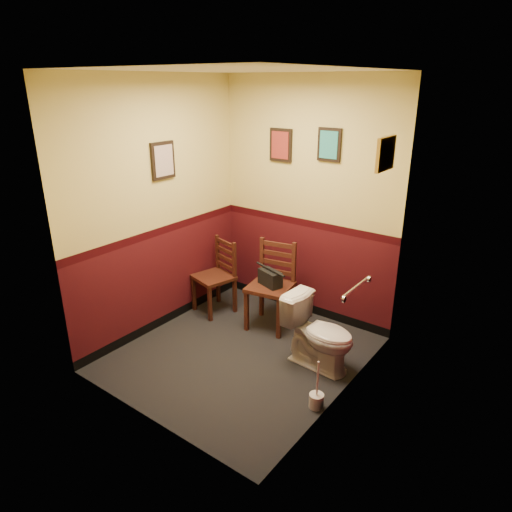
{
  "coord_description": "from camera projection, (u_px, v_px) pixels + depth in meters",
  "views": [
    {
      "loc": [
        2.5,
        -3.12,
        2.62
      ],
      "look_at": [
        0.0,
        0.25,
        1.0
      ],
      "focal_mm": 32.0,
      "sensor_mm": 36.0,
      "label": 1
    }
  ],
  "objects": [
    {
      "name": "wall_back",
      "position": [
        307.0,
        202.0,
        5.08
      ],
      "size": [
        2.2,
        0.0,
        2.7
      ],
      "primitive_type": "cube",
      "rotation": [
        1.57,
        0.0,
        0.0
      ],
      "color": "#410D13",
      "rests_on": "ground"
    },
    {
      "name": "toilet_brush",
      "position": [
        316.0,
        400.0,
        3.89
      ],
      "size": [
        0.13,
        0.13,
        0.45
      ],
      "color": "silver",
      "rests_on": "floor"
    },
    {
      "name": "wall_right",
      "position": [
        349.0,
        254.0,
        3.57
      ],
      "size": [
        0.0,
        2.4,
        2.7
      ],
      "primitive_type": "cube",
      "rotation": [
        1.57,
        0.0,
        -1.57
      ],
      "color": "#410D13",
      "rests_on": "ground"
    },
    {
      "name": "toilet",
      "position": [
        319.0,
        334.0,
        4.37
      ],
      "size": [
        0.73,
        0.44,
        0.7
      ],
      "primitive_type": "imported",
      "rotation": [
        0.0,
        0.0,
        1.51
      ],
      "color": "white",
      "rests_on": "floor"
    },
    {
      "name": "wall_front",
      "position": [
        136.0,
        269.0,
        3.28
      ],
      "size": [
        2.2,
        0.0,
        2.7
      ],
      "primitive_type": "cube",
      "rotation": [
        -1.57,
        0.0,
        0.0
      ],
      "color": "#410D13",
      "rests_on": "ground"
    },
    {
      "name": "ceiling",
      "position": [
        238.0,
        70.0,
        3.7
      ],
      "size": [
        2.2,
        2.4,
        0.0
      ],
      "primitive_type": "cube",
      "rotation": [
        3.14,
        0.0,
        0.0
      ],
      "color": "silver",
      "rests_on": "ground"
    },
    {
      "name": "chair_right",
      "position": [
        272.0,
        285.0,
        5.07
      ],
      "size": [
        0.53,
        0.53,
        0.97
      ],
      "rotation": [
        0.0,
        0.0,
        0.18
      ],
      "color": "#4F2317",
      "rests_on": "floor"
    },
    {
      "name": "chair_left",
      "position": [
        216.0,
        276.0,
        5.42
      ],
      "size": [
        0.51,
        0.51,
        0.88
      ],
      "rotation": [
        0.0,
        0.0,
        -0.26
      ],
      "color": "#4F2317",
      "rests_on": "floor"
    },
    {
      "name": "framed_print_left",
      "position": [
        163.0,
        161.0,
        4.68
      ],
      "size": [
        0.04,
        0.3,
        0.38
      ],
      "color": "black",
      "rests_on": "wall_left"
    },
    {
      "name": "handbag",
      "position": [
        270.0,
        278.0,
        4.99
      ],
      "size": [
        0.31,
        0.22,
        0.2
      ],
      "rotation": [
        0.0,
        0.0,
        -0.31
      ],
      "color": "black",
      "rests_on": "chair_right"
    },
    {
      "name": "floor",
      "position": [
        241.0,
        354.0,
        4.67
      ],
      "size": [
        2.2,
        2.4,
        0.0
      ],
      "primitive_type": "cube",
      "color": "black",
      "rests_on": "ground"
    },
    {
      "name": "wall_left",
      "position": [
        158.0,
        209.0,
        4.8
      ],
      "size": [
        0.0,
        2.4,
        2.7
      ],
      "primitive_type": "cube",
      "rotation": [
        1.57,
        0.0,
        1.57
      ],
      "color": "#410D13",
      "rests_on": "ground"
    },
    {
      "name": "framed_print_back_a",
      "position": [
        281.0,
        145.0,
        5.05
      ],
      "size": [
        0.28,
        0.04,
        0.36
      ],
      "color": "black",
      "rests_on": "wall_back"
    },
    {
      "name": "tp_stack",
      "position": [
        293.0,
        308.0,
        5.41
      ],
      "size": [
        0.25,
        0.13,
        0.22
      ],
      "color": "silver",
      "rests_on": "floor"
    },
    {
      "name": "framed_print_back_b",
      "position": [
        329.0,
        145.0,
        4.69
      ],
      "size": [
        0.26,
        0.04,
        0.34
      ],
      "color": "black",
      "rests_on": "wall_back"
    },
    {
      "name": "grab_bar",
      "position": [
        356.0,
        288.0,
        3.92
      ],
      "size": [
        0.05,
        0.56,
        0.06
      ],
      "color": "silver",
      "rests_on": "wall_right"
    },
    {
      "name": "framed_print_right",
      "position": [
        385.0,
        154.0,
        3.78
      ],
      "size": [
        0.04,
        0.34,
        0.28
      ],
      "color": "olive",
      "rests_on": "wall_right"
    }
  ]
}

